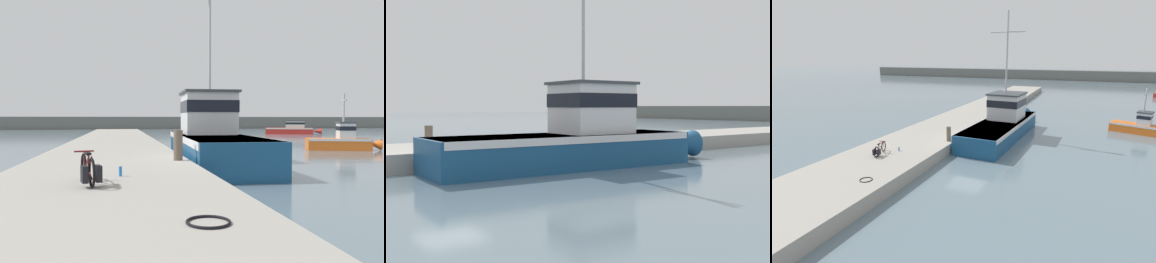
{
  "view_description": "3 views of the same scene",
  "coord_description": "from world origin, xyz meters",
  "views": [
    {
      "loc": [
        -3.18,
        -13.11,
        2.2
      ],
      "look_at": [
        -0.67,
        -0.04,
        1.74
      ],
      "focal_mm": 35.0,
      "sensor_mm": 36.0,
      "label": 1
    },
    {
      "loc": [
        17.54,
        -7.11,
        2.57
      ],
      "look_at": [
        0.21,
        5.98,
        1.43
      ],
      "focal_mm": 45.0,
      "sensor_mm": 36.0,
      "label": 2
    },
    {
      "loc": [
        7.72,
        -18.88,
        6.73
      ],
      "look_at": [
        -1.16,
        2.3,
        0.84
      ],
      "focal_mm": 28.0,
      "sensor_mm": 36.0,
      "label": 3
    }
  ],
  "objects": [
    {
      "name": "fishing_boat_main",
      "position": [
        1.27,
        5.09,
        1.24
      ],
      "size": [
        3.8,
        13.6,
        10.12
      ],
      "rotation": [
        0.0,
        0.0,
        -0.05
      ],
      "color": "navy",
      "rests_on": "ground_plane"
    },
    {
      "name": "dock_pier",
      "position": [
        -3.57,
        0.0,
        0.38
      ],
      "size": [
        5.51,
        80.0,
        0.76
      ],
      "primitive_type": "cube",
      "color": "#A39E93",
      "rests_on": "ground_plane"
    },
    {
      "name": "ground_plane",
      "position": [
        0.0,
        0.0,
        0.0
      ],
      "size": [
        320.0,
        320.0,
        0.0
      ],
      "primitive_type": "plane",
      "color": "slate"
    },
    {
      "name": "mooring_post",
      "position": [
        -1.22,
        -0.37,
        1.29
      ],
      "size": [
        0.31,
        0.31,
        1.05
      ],
      "primitive_type": "cylinder",
      "color": "brown",
      "rests_on": "dock_pier"
    }
  ]
}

